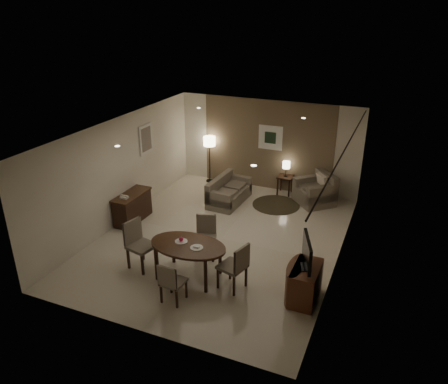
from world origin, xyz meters
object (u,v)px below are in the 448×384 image
at_px(dining_table, 189,261).
at_px(floor_lamp, 210,159).
at_px(tv_cabinet, 305,283).
at_px(console_desk, 132,207).
at_px(chair_right, 232,266).
at_px(armchair, 315,189).
at_px(chair_left, 142,246).
at_px(chair_near, 173,281).
at_px(sofa, 229,190).
at_px(side_table, 285,185).
at_px(chair_far, 205,238).

relative_size(dining_table, floor_lamp, 1.10).
xyz_separation_m(tv_cabinet, floor_lamp, (-4.19, 4.77, 0.38)).
bearing_deg(console_desk, tv_cabinet, -17.05).
relative_size(chair_right, armchair, 1.03).
height_order(chair_left, floor_lamp, floor_lamp).
relative_size(console_desk, tv_cabinet, 1.33).
height_order(dining_table, chair_near, chair_near).
height_order(tv_cabinet, sofa, sofa).
bearing_deg(console_desk, dining_table, -34.18).
height_order(dining_table, armchair, armchair).
distance_m(tv_cabinet, sofa, 4.64).
bearing_deg(chair_left, side_table, -6.27).
relative_size(chair_far, side_table, 1.71).
height_order(console_desk, chair_right, chair_right).
bearing_deg(side_table, chair_near, -95.55).
relative_size(chair_near, sofa, 0.56).
distance_m(chair_left, side_table, 5.31).
bearing_deg(chair_near, chair_far, -83.04).
bearing_deg(sofa, chair_far, -164.91).
distance_m(sofa, armchair, 2.41).
bearing_deg(chair_far, dining_table, -108.22).
xyz_separation_m(console_desk, chair_right, (3.47, -1.70, 0.12)).
relative_size(chair_far, chair_left, 0.90).
bearing_deg(floor_lamp, sofa, -46.56).
bearing_deg(chair_right, chair_left, -72.47).
xyz_separation_m(console_desk, dining_table, (2.50, -1.70, 0.00)).
bearing_deg(tv_cabinet, console_desk, 162.95).
distance_m(chair_far, chair_left, 1.39).
distance_m(tv_cabinet, floor_lamp, 6.36).
bearing_deg(chair_far, chair_near, -104.71).
bearing_deg(dining_table, floor_lamp, 109.94).
relative_size(chair_left, side_table, 1.91).
xyz_separation_m(chair_far, side_table, (0.67, 4.11, -0.20)).
relative_size(chair_right, side_table, 1.80).
bearing_deg(chair_far, tv_cabinet, -33.03).
height_order(chair_right, sofa, chair_right).
relative_size(chair_right, sofa, 0.65).
bearing_deg(dining_table, chair_near, -82.76).
bearing_deg(dining_table, tv_cabinet, 4.79).
xyz_separation_m(chair_far, floor_lamp, (-1.80, 4.14, 0.26)).
xyz_separation_m(console_desk, chair_near, (2.61, -2.52, 0.05)).
height_order(chair_far, side_table, chair_far).
xyz_separation_m(chair_far, sofa, (-0.63, 2.91, -0.11)).
relative_size(chair_far, chair_right, 0.95).
relative_size(chair_left, floor_lamp, 0.72).
distance_m(chair_left, armchair, 5.40).
relative_size(chair_far, armchair, 0.98).
height_order(chair_left, chair_right, chair_left).
xyz_separation_m(tv_cabinet, armchair, (-0.77, 4.41, 0.08)).
bearing_deg(console_desk, chair_right, -26.11).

